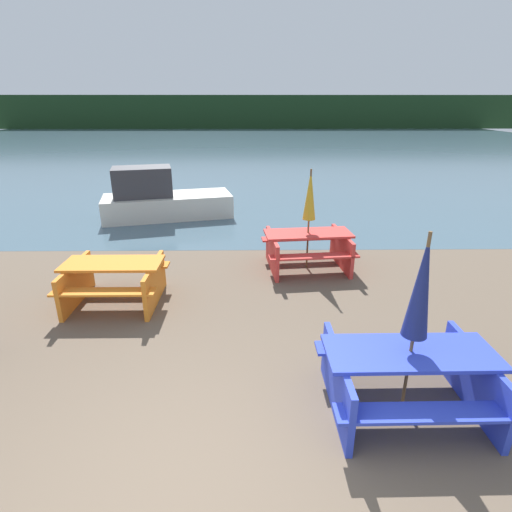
{
  "coord_description": "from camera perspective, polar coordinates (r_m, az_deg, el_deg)",
  "views": [
    {
      "loc": [
        0.62,
        -2.41,
        3.23
      ],
      "look_at": [
        0.69,
        3.73,
        0.85
      ],
      "focal_mm": 28.0,
      "sensor_mm": 36.0,
      "label": 1
    }
  ],
  "objects": [
    {
      "name": "picnic_table_orange",
      "position": [
        7.15,
        -19.55,
        -3.0
      ],
      "size": [
        1.62,
        1.38,
        0.74
      ],
      "rotation": [
        0.0,
        0.0,
        0.0
      ],
      "color": "orange",
      "rests_on": "ground_plane"
    },
    {
      "name": "picnic_table_blue",
      "position": [
        4.84,
        20.77,
        -15.44
      ],
      "size": [
        1.82,
        1.39,
        0.75
      ],
      "rotation": [
        0.0,
        0.0,
        0.01
      ],
      "color": "blue",
      "rests_on": "ground_plane"
    },
    {
      "name": "far_treeline",
      "position": [
        53.72,
        -1.47,
        19.88
      ],
      "size": [
        80.0,
        1.6,
        4.0
      ],
      "color": "#193319",
      "rests_on": "water"
    },
    {
      "name": "ground_plane",
      "position": [
        4.08,
        -10.76,
        -31.76
      ],
      "size": [
        60.0,
        60.0,
        0.0
      ],
      "primitive_type": "plane",
      "color": "brown"
    },
    {
      "name": "umbrella_navy",
      "position": [
        4.32,
        22.55,
        -4.14
      ],
      "size": [
        0.27,
        0.27,
        2.08
      ],
      "color": "brown",
      "rests_on": "ground_plane"
    },
    {
      "name": "boat",
      "position": [
        12.19,
        -13.39,
        7.88
      ],
      "size": [
        3.92,
        2.23,
        1.5
      ],
      "rotation": [
        0.0,
        0.0,
        0.24
      ],
      "color": "beige",
      "rests_on": "water"
    },
    {
      "name": "umbrella_gold",
      "position": [
        7.93,
        7.71,
        8.54
      ],
      "size": [
        0.25,
        0.25,
        2.04
      ],
      "color": "brown",
      "rests_on": "ground_plane"
    },
    {
      "name": "water",
      "position": [
        33.86,
        -1.84,
        15.71
      ],
      "size": [
        60.0,
        50.0,
        0.0
      ],
      "color": "#425B6B",
      "rests_on": "ground_plane"
    },
    {
      "name": "picnic_table_red",
      "position": [
        8.22,
        7.36,
        1.37
      ],
      "size": [
        1.86,
        1.54,
        0.77
      ],
      "rotation": [
        0.0,
        0.0,
        0.1
      ],
      "color": "red",
      "rests_on": "ground_plane"
    }
  ]
}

